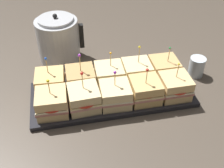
{
  "coord_description": "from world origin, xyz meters",
  "views": [
    {
      "loc": [
        -0.17,
        -0.82,
        0.75
      ],
      "look_at": [
        0.0,
        0.0,
        0.06
      ],
      "focal_mm": 45.0,
      "sensor_mm": 36.0,
      "label": 1
    }
  ],
  "objects_px": {
    "sandwich_front_right": "(145,90)",
    "sandwich_back_right": "(137,72)",
    "kettle_steel": "(58,39)",
    "sandwich_front_center": "(115,95)",
    "sandwich_front_far_right": "(175,86)",
    "sandwich_back_far_right": "(164,69)",
    "drinking_glass": "(197,67)",
    "sandwich_front_far_left": "(52,103)",
    "sandwich_back_center": "(109,76)",
    "serving_platter": "(112,94)",
    "sandwich_back_far_left": "(50,83)",
    "sandwich_back_left": "(81,79)",
    "sandwich_front_left": "(84,98)"
  },
  "relations": [
    {
      "from": "sandwich_back_far_left",
      "to": "sandwich_front_right",
      "type": "bearing_deg",
      "value": -18.51
    },
    {
      "from": "sandwich_front_right",
      "to": "sandwich_front_left",
      "type": "bearing_deg",
      "value": 179.74
    },
    {
      "from": "sandwich_back_left",
      "to": "sandwich_front_far_left",
      "type": "bearing_deg",
      "value": -135.19
    },
    {
      "from": "sandwich_front_far_right",
      "to": "sandwich_back_far_left",
      "type": "bearing_deg",
      "value": 165.88
    },
    {
      "from": "sandwich_front_far_left",
      "to": "drinking_glass",
      "type": "distance_m",
      "value": 0.63
    },
    {
      "from": "sandwich_front_far_left",
      "to": "sandwich_back_right",
      "type": "bearing_deg",
      "value": 18.78
    },
    {
      "from": "sandwich_front_far_right",
      "to": "sandwich_back_left",
      "type": "height_order",
      "value": "sandwich_back_left"
    },
    {
      "from": "sandwich_back_far_left",
      "to": "sandwich_back_center",
      "type": "distance_m",
      "value": 0.23
    },
    {
      "from": "sandwich_back_far_right",
      "to": "drinking_glass",
      "type": "xyz_separation_m",
      "value": [
        0.16,
        0.01,
        -0.02
      ]
    },
    {
      "from": "sandwich_front_far_left",
      "to": "sandwich_front_far_right",
      "type": "distance_m",
      "value": 0.47
    },
    {
      "from": "sandwich_front_right",
      "to": "sandwich_back_left",
      "type": "xyz_separation_m",
      "value": [
        -0.23,
        0.12,
        0.0
      ]
    },
    {
      "from": "sandwich_front_far_left",
      "to": "sandwich_front_far_right",
      "type": "height_order",
      "value": "sandwich_front_far_right"
    },
    {
      "from": "sandwich_front_far_right",
      "to": "sandwich_back_center",
      "type": "distance_m",
      "value": 0.26
    },
    {
      "from": "sandwich_front_far_right",
      "to": "sandwich_back_far_left",
      "type": "relative_size",
      "value": 0.95
    },
    {
      "from": "sandwich_front_far_right",
      "to": "sandwich_back_far_right",
      "type": "distance_m",
      "value": 0.12
    },
    {
      "from": "sandwich_back_far_right",
      "to": "sandwich_front_far_right",
      "type": "bearing_deg",
      "value": -88.86
    },
    {
      "from": "sandwich_front_far_left",
      "to": "drinking_glass",
      "type": "height_order",
      "value": "sandwich_front_far_left"
    },
    {
      "from": "sandwich_front_right",
      "to": "kettle_steel",
      "type": "height_order",
      "value": "kettle_steel"
    },
    {
      "from": "kettle_steel",
      "to": "sandwich_back_center",
      "type": "bearing_deg",
      "value": -55.33
    },
    {
      "from": "serving_platter",
      "to": "sandwich_front_right",
      "type": "bearing_deg",
      "value": -27.09
    },
    {
      "from": "kettle_steel",
      "to": "drinking_glass",
      "type": "xyz_separation_m",
      "value": [
        0.57,
        -0.25,
        -0.06
      ]
    },
    {
      "from": "sandwich_front_right",
      "to": "sandwich_back_right",
      "type": "bearing_deg",
      "value": 90.35
    },
    {
      "from": "sandwich_front_left",
      "to": "sandwich_back_far_right",
      "type": "distance_m",
      "value": 0.37
    },
    {
      "from": "sandwich_back_center",
      "to": "drinking_glass",
      "type": "distance_m",
      "value": 0.39
    },
    {
      "from": "sandwich_front_far_left",
      "to": "sandwich_back_far_left",
      "type": "bearing_deg",
      "value": 90.66
    },
    {
      "from": "sandwich_back_left",
      "to": "sandwich_back_far_right",
      "type": "bearing_deg",
      "value": 0.05
    },
    {
      "from": "sandwich_front_far_right",
      "to": "sandwich_back_center",
      "type": "xyz_separation_m",
      "value": [
        -0.24,
        0.12,
        0.0
      ]
    },
    {
      "from": "sandwich_front_left",
      "to": "sandwich_front_far_right",
      "type": "bearing_deg",
      "value": -0.27
    },
    {
      "from": "sandwich_front_right",
      "to": "sandwich_back_right",
      "type": "relative_size",
      "value": 0.94
    },
    {
      "from": "sandwich_back_far_right",
      "to": "sandwich_front_far_left",
      "type": "bearing_deg",
      "value": -165.9
    },
    {
      "from": "sandwich_front_right",
      "to": "sandwich_back_center",
      "type": "xyz_separation_m",
      "value": [
        -0.12,
        0.12,
        -0.0
      ]
    },
    {
      "from": "sandwich_front_far_right",
      "to": "sandwich_back_far_right",
      "type": "bearing_deg",
      "value": 91.14
    },
    {
      "from": "sandwich_back_far_left",
      "to": "sandwich_back_center",
      "type": "height_order",
      "value": "sandwich_back_far_left"
    },
    {
      "from": "sandwich_front_center",
      "to": "sandwich_front_far_right",
      "type": "height_order",
      "value": "sandwich_front_far_right"
    },
    {
      "from": "sandwich_front_right",
      "to": "sandwich_front_far_right",
      "type": "relative_size",
      "value": 1.02
    },
    {
      "from": "serving_platter",
      "to": "sandwich_front_center",
      "type": "bearing_deg",
      "value": -91.28
    },
    {
      "from": "sandwich_front_far_right",
      "to": "sandwich_back_far_left",
      "type": "distance_m",
      "value": 0.48
    },
    {
      "from": "sandwich_front_right",
      "to": "kettle_steel",
      "type": "relative_size",
      "value": 0.68
    },
    {
      "from": "sandwich_back_far_left",
      "to": "sandwich_back_right",
      "type": "height_order",
      "value": "sandwich_back_right"
    },
    {
      "from": "drinking_glass",
      "to": "sandwich_back_far_right",
      "type": "bearing_deg",
      "value": -176.18
    },
    {
      "from": "sandwich_front_center",
      "to": "sandwich_back_far_right",
      "type": "xyz_separation_m",
      "value": [
        0.23,
        0.12,
        0.0
      ]
    },
    {
      "from": "sandwich_back_far_left",
      "to": "sandwich_back_center",
      "type": "bearing_deg",
      "value": -0.33
    },
    {
      "from": "sandwich_front_right",
      "to": "sandwich_back_far_right",
      "type": "relative_size",
      "value": 0.99
    },
    {
      "from": "serving_platter",
      "to": "sandwich_back_left",
      "type": "distance_m",
      "value": 0.14
    },
    {
      "from": "sandwich_front_left",
      "to": "sandwich_back_far_left",
      "type": "height_order",
      "value": "sandwich_back_far_left"
    },
    {
      "from": "sandwich_front_far_right",
      "to": "sandwich_back_left",
      "type": "distance_m",
      "value": 0.37
    },
    {
      "from": "sandwich_front_right",
      "to": "sandwich_front_center",
      "type": "bearing_deg",
      "value": -179.95
    },
    {
      "from": "sandwich_front_left",
      "to": "sandwich_back_center",
      "type": "height_order",
      "value": "sandwich_front_left"
    },
    {
      "from": "sandwich_back_far_right",
      "to": "sandwich_back_far_left",
      "type": "bearing_deg",
      "value": 179.92
    },
    {
      "from": "sandwich_back_far_left",
      "to": "sandwich_back_far_right",
      "type": "distance_m",
      "value": 0.47
    }
  ]
}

